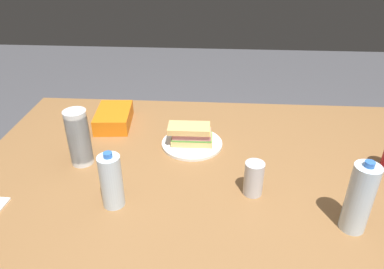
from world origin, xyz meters
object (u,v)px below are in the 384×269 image
(paper_plate, at_px, (192,144))
(sandwich, at_px, (191,134))
(water_bottle_tall, at_px, (360,198))
(plastic_cup_stack, at_px, (79,138))
(dining_table, at_px, (206,180))
(soda_can_silver, at_px, (254,178))
(chip_bag, at_px, (114,118))
(water_bottle_spare, at_px, (111,181))

(paper_plate, height_order, sandwich, sandwich)
(water_bottle_tall, distance_m, plastic_cup_stack, 0.97)
(dining_table, relative_size, soda_can_silver, 14.57)
(chip_bag, height_order, soda_can_silver, soda_can_silver)
(soda_can_silver, bearing_deg, plastic_cup_stack, -12.58)
(sandwich, xyz_separation_m, soda_can_silver, (-0.23, 0.30, 0.01))
(sandwich, height_order, water_bottle_tall, water_bottle_tall)
(paper_plate, relative_size, water_bottle_spare, 1.26)
(sandwich, distance_m, chip_bag, 0.40)
(dining_table, height_order, sandwich, sandwich)
(water_bottle_tall, xyz_separation_m, plastic_cup_stack, (0.93, -0.29, -0.00))
(dining_table, bearing_deg, paper_plate, -64.39)
(dining_table, height_order, water_bottle_spare, water_bottle_spare)
(paper_plate, bearing_deg, chip_bag, -22.98)
(sandwich, xyz_separation_m, plastic_cup_stack, (0.41, 0.15, 0.06))
(dining_table, xyz_separation_m, plastic_cup_stack, (0.48, 0.02, 0.19))
(chip_bag, bearing_deg, sandwich, -118.56)
(dining_table, distance_m, chip_bag, 0.54)
(dining_table, height_order, soda_can_silver, soda_can_silver)
(dining_table, distance_m, paper_plate, 0.17)
(plastic_cup_stack, bearing_deg, dining_table, -177.87)
(paper_plate, relative_size, sandwich, 1.38)
(chip_bag, relative_size, soda_can_silver, 1.89)
(water_bottle_spare, relative_size, soda_can_silver, 1.64)
(dining_table, distance_m, soda_can_silver, 0.27)
(plastic_cup_stack, bearing_deg, water_bottle_tall, 162.75)
(water_bottle_tall, bearing_deg, soda_can_silver, -26.80)
(paper_plate, distance_m, water_bottle_spare, 0.46)
(plastic_cup_stack, bearing_deg, chip_bag, -98.13)
(paper_plate, distance_m, chip_bag, 0.40)
(sandwich, bearing_deg, paper_plate, -152.71)
(chip_bag, xyz_separation_m, water_bottle_tall, (-0.88, 0.60, 0.08))
(chip_bag, bearing_deg, plastic_cup_stack, 166.75)
(paper_plate, bearing_deg, water_bottle_spare, 59.02)
(sandwich, relative_size, water_bottle_tall, 0.76)
(sandwich, bearing_deg, plastic_cup_stack, 20.51)
(sandwich, distance_m, soda_can_silver, 0.38)
(dining_table, xyz_separation_m, water_bottle_tall, (-0.45, 0.31, 0.19))
(plastic_cup_stack, xyz_separation_m, water_bottle_spare, (-0.18, 0.23, -0.02))
(paper_plate, distance_m, water_bottle_tall, 0.69)
(water_bottle_spare, bearing_deg, chip_bag, -75.75)
(paper_plate, height_order, water_bottle_spare, water_bottle_spare)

